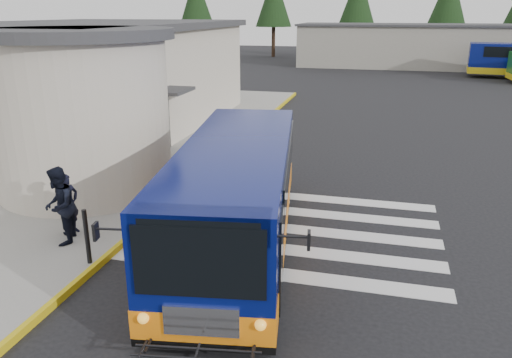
% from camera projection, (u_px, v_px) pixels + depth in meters
% --- Properties ---
extents(ground, '(140.00, 140.00, 0.00)m').
position_uv_depth(ground, '(306.00, 218.00, 13.71)').
color(ground, black).
rests_on(ground, ground).
extents(sidewalk, '(10.00, 34.00, 0.15)m').
position_uv_depth(sidewalk, '(94.00, 155.00, 19.47)').
color(sidewalk, gray).
rests_on(sidewalk, ground).
extents(curb_strip, '(0.12, 34.00, 0.16)m').
position_uv_depth(curb_strip, '(214.00, 164.00, 18.31)').
color(curb_strip, gold).
rests_on(curb_strip, ground).
extents(station_building, '(12.70, 18.70, 4.80)m').
position_uv_depth(station_building, '(87.00, 80.00, 21.78)').
color(station_building, '#BAB09D').
rests_on(station_building, ground).
extents(crosswalk, '(8.00, 5.35, 0.01)m').
position_uv_depth(crosswalk, '(283.00, 228.00, 13.09)').
color(crosswalk, silver).
rests_on(crosswalk, ground).
extents(depot_building, '(26.40, 8.40, 4.20)m').
position_uv_depth(depot_building, '(431.00, 46.00, 50.19)').
color(depot_building, gray).
rests_on(depot_building, ground).
extents(transit_bus, '(4.10, 9.35, 2.57)m').
position_uv_depth(transit_bus, '(236.00, 200.00, 11.64)').
color(transit_bus, '#07105C').
rests_on(transit_bus, ground).
extents(pedestrian_a, '(0.50, 0.64, 1.55)m').
position_uv_depth(pedestrian_a, '(69.00, 204.00, 12.23)').
color(pedestrian_a, black).
rests_on(pedestrian_a, sidewalk).
extents(pedestrian_b, '(1.00, 1.11, 1.87)m').
position_uv_depth(pedestrian_b, '(59.00, 206.00, 11.66)').
color(pedestrian_b, black).
rests_on(pedestrian_b, sidewalk).
extents(bollard, '(0.10, 0.10, 1.26)m').
position_uv_depth(bollard, '(87.00, 237.00, 10.79)').
color(bollard, black).
rests_on(bollard, sidewalk).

